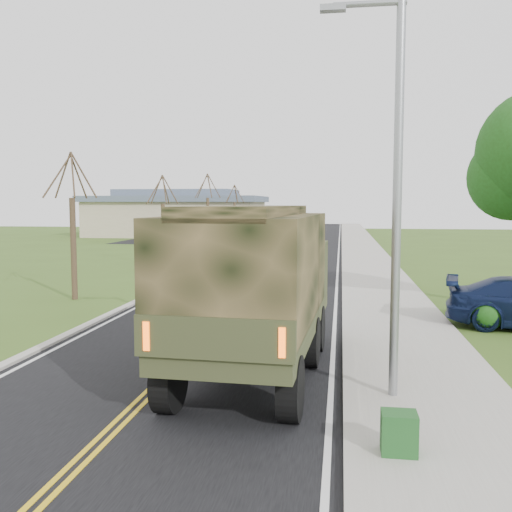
% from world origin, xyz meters
% --- Properties ---
extents(ground, '(160.00, 160.00, 0.00)m').
position_xyz_m(ground, '(0.00, 0.00, 0.00)').
color(ground, '#3A541C').
rests_on(ground, ground).
extents(road, '(8.00, 120.00, 0.01)m').
position_xyz_m(road, '(0.00, 40.00, 0.01)').
color(road, black).
rests_on(road, ground).
extents(curb_right, '(0.30, 120.00, 0.12)m').
position_xyz_m(curb_right, '(4.15, 40.00, 0.06)').
color(curb_right, '#9E998E').
rests_on(curb_right, ground).
extents(sidewalk_right, '(3.20, 120.00, 0.10)m').
position_xyz_m(sidewalk_right, '(5.90, 40.00, 0.05)').
color(sidewalk_right, '#9E998E').
rests_on(sidewalk_right, ground).
extents(curb_left, '(0.30, 120.00, 0.10)m').
position_xyz_m(curb_left, '(-4.15, 40.00, 0.05)').
color(curb_left, '#9E998E').
rests_on(curb_left, ground).
extents(street_light, '(1.65, 0.22, 8.00)m').
position_xyz_m(street_light, '(4.90, -0.50, 4.43)').
color(street_light, gray).
rests_on(street_light, ground).
extents(bare_tree_a, '(1.93, 2.26, 6.08)m').
position_xyz_m(bare_tree_a, '(-7.00, 10.00, 2.63)').
color(bare_tree_a, '#38281C').
rests_on(bare_tree_a, ground).
extents(bare_tree_b, '(1.83, 2.14, 5.73)m').
position_xyz_m(bare_tree_b, '(-7.00, 22.00, 2.48)').
color(bare_tree_b, '#38281C').
rests_on(bare_tree_b, ground).
extents(bare_tree_c, '(2.04, 2.39, 6.42)m').
position_xyz_m(bare_tree_c, '(-7.00, 34.00, 2.78)').
color(bare_tree_c, '#38281C').
rests_on(bare_tree_c, ground).
extents(bare_tree_d, '(1.88, 2.20, 5.91)m').
position_xyz_m(bare_tree_d, '(-7.00, 46.00, 2.55)').
color(bare_tree_d, '#38281C').
rests_on(bare_tree_d, ground).
extents(commercial_building, '(25.50, 21.50, 5.65)m').
position_xyz_m(commercial_building, '(-15.98, 55.97, 2.69)').
color(commercial_building, tan).
rests_on(commercial_building, ground).
extents(military_truck, '(3.10, 7.98, 3.92)m').
position_xyz_m(military_truck, '(2.01, 0.74, 2.24)').
color(military_truck, black).
rests_on(military_truck, ground).
extents(suv_champagne, '(2.40, 4.87, 1.33)m').
position_xyz_m(suv_champagne, '(-1.74, 18.23, 0.67)').
color(suv_champagne, '#A0825A').
rests_on(suv_champagne, ground).
extents(sedan_silver, '(1.84, 4.35, 1.40)m').
position_xyz_m(sedan_silver, '(-1.19, 30.31, 0.70)').
color(sedan_silver, '#A3A2A7').
rests_on(sedan_silver, ground).
extents(utility_box_far, '(0.55, 0.45, 0.65)m').
position_xyz_m(utility_box_far, '(4.85, -3.27, 0.43)').
color(utility_box_far, '#1C4F1E').
rests_on(utility_box_far, sidewalk_right).
extents(lot_car_dark, '(3.76, 2.45, 1.19)m').
position_xyz_m(lot_car_dark, '(-14.24, 45.85, 0.60)').
color(lot_car_dark, black).
rests_on(lot_car_dark, ground).
extents(lot_car_silver, '(4.47, 2.58, 1.39)m').
position_xyz_m(lot_car_silver, '(-10.01, 50.00, 0.70)').
color(lot_car_silver, '#ADACB1').
rests_on(lot_car_silver, ground).
extents(lot_car_navy, '(5.45, 3.20, 1.48)m').
position_xyz_m(lot_car_navy, '(-6.10, 47.59, 0.74)').
color(lot_car_navy, '#0E1135').
rests_on(lot_car_navy, ground).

